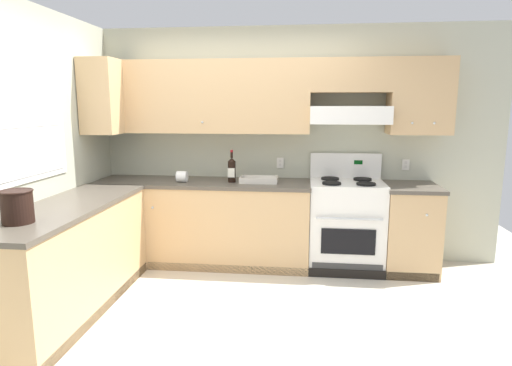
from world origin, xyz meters
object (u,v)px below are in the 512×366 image
object	(u,v)px
stove	(346,224)
bucket	(17,206)
wine_bottle	(232,169)
paper_towel_roll	(182,177)
bowl	(259,181)

from	to	relation	value
stove	bucket	distance (m)	3.05
wine_bottle	paper_towel_roll	size ratio (longest dim) A/B	2.95
bowl	paper_towel_roll	distance (m)	0.82
stove	paper_towel_roll	bearing A→B (deg)	-177.10
wine_bottle	paper_towel_roll	world-z (taller)	wine_bottle
wine_bottle	bowl	distance (m)	0.31
bucket	paper_towel_roll	size ratio (longest dim) A/B	1.99
stove	bucket	xyz separation A→B (m)	(-2.41, -1.79, 0.55)
bucket	paper_towel_roll	bearing A→B (deg)	68.47
bucket	bowl	bearing A→B (deg)	50.00
paper_towel_roll	bucket	bearing A→B (deg)	-111.53
bucket	paper_towel_roll	xyz separation A→B (m)	(0.67, 1.70, -0.06)
stove	wine_bottle	bearing A→B (deg)	-178.31
bowl	stove	bearing A→B (deg)	1.27
paper_towel_roll	stove	bearing A→B (deg)	2.90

